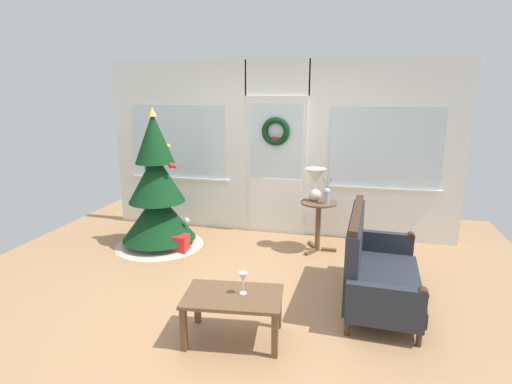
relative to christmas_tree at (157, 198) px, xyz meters
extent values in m
plane|color=#AD7F56|center=(1.49, -1.14, -0.69)|extent=(6.76, 6.76, 0.00)
cube|color=white|center=(-0.04, 0.95, 0.59)|extent=(2.15, 0.08, 2.55)
cube|color=white|center=(3.01, 0.95, 0.59)|extent=(2.15, 0.08, 2.55)
cube|color=white|center=(1.49, 0.95, 1.61)|extent=(0.94, 0.08, 0.50)
cube|color=silver|center=(1.49, 0.91, 0.34)|extent=(0.90, 0.05, 2.05)
cube|color=white|center=(1.49, 0.88, -0.24)|extent=(0.78, 0.02, 0.80)
cube|color=silver|center=(1.49, 0.88, 0.71)|extent=(0.78, 0.01, 1.10)
cube|color=silver|center=(-0.04, 0.89, 0.66)|extent=(1.50, 0.01, 1.10)
cube|color=silver|center=(3.01, 0.89, 0.66)|extent=(1.50, 0.01, 1.10)
cube|color=silver|center=(-0.04, 0.88, 0.09)|extent=(1.59, 0.06, 0.03)
cube|color=silver|center=(3.01, 0.88, 0.09)|extent=(1.59, 0.06, 0.03)
torus|color=black|center=(1.49, 0.85, 0.86)|extent=(0.41, 0.09, 0.41)
cube|color=red|center=(1.49, 0.83, 0.73)|extent=(0.10, 0.02, 0.10)
cylinder|color=#4C331E|center=(0.00, 0.00, -0.60)|extent=(0.10, 0.10, 0.18)
cone|color=beige|center=(0.00, 0.00, -0.64)|extent=(1.23, 1.23, 0.10)
cone|color=#0F3819|center=(0.00, 0.00, -0.25)|extent=(1.01, 1.01, 0.67)
cone|color=#0F3819|center=(0.00, 0.00, 0.29)|extent=(0.77, 0.77, 0.67)
cone|color=#0F3819|center=(0.00, 0.00, 0.82)|extent=(0.53, 0.53, 0.67)
cone|color=#E0BC4C|center=(0.00, 0.00, 1.17)|extent=(0.12, 0.12, 0.12)
sphere|color=red|center=(0.26, -0.06, 0.47)|extent=(0.08, 0.08, 0.08)
sphere|color=gold|center=(0.11, 0.19, 0.69)|extent=(0.07, 0.07, 0.07)
sphere|color=silver|center=(0.40, 0.04, -0.31)|extent=(0.08, 0.08, 0.08)
sphere|color=#264CB2|center=(-0.23, 0.20, 0.37)|extent=(0.08, 0.08, 0.08)
sphere|color=red|center=(0.19, 0.21, 0.40)|extent=(0.05, 0.05, 0.05)
cylinder|color=#3D281C|center=(3.22, -1.68, -0.62)|extent=(0.05, 0.05, 0.14)
cylinder|color=#3D281C|center=(3.30, -0.29, -0.62)|extent=(0.05, 0.05, 0.14)
cylinder|color=#3D281C|center=(2.63, -1.65, -0.62)|extent=(0.05, 0.05, 0.14)
cylinder|color=#3D281C|center=(2.70, -0.26, -0.62)|extent=(0.05, 0.05, 0.14)
cube|color=#282D38|center=(2.96, -0.97, -0.48)|extent=(0.79, 1.37, 0.14)
cube|color=#282D38|center=(2.66, -0.96, -0.10)|extent=(0.19, 1.34, 0.62)
cube|color=#3D281C|center=(2.66, -0.96, 0.24)|extent=(0.15, 1.31, 0.06)
cube|color=#282D38|center=(2.92, -1.68, -0.36)|extent=(0.67, 0.12, 0.38)
cylinder|color=#3D281C|center=(3.22, -1.70, -0.19)|extent=(0.09, 0.09, 0.09)
cube|color=#282D38|center=(3.00, -0.26, -0.36)|extent=(0.67, 0.12, 0.38)
cylinder|color=#3D281C|center=(3.29, -0.28, -0.19)|extent=(0.09, 0.09, 0.09)
cylinder|color=brown|center=(2.18, 0.31, -0.01)|extent=(0.48, 0.48, 0.02)
cylinder|color=brown|center=(2.18, 0.31, -0.36)|extent=(0.07, 0.07, 0.66)
cube|color=brown|center=(2.34, 0.31, -0.67)|extent=(0.20, 0.05, 0.04)
cube|color=brown|center=(2.10, 0.44, -0.67)|extent=(0.14, 0.20, 0.04)
cube|color=brown|center=(2.10, 0.17, -0.67)|extent=(0.14, 0.20, 0.04)
sphere|color=silver|center=(2.12, 0.35, 0.08)|extent=(0.16, 0.16, 0.16)
cylinder|color=silver|center=(2.12, 0.35, 0.21)|extent=(0.02, 0.02, 0.06)
cone|color=silver|center=(2.12, 0.35, 0.34)|extent=(0.28, 0.28, 0.20)
cylinder|color=#99ADBC|center=(2.28, 0.25, 0.08)|extent=(0.09, 0.09, 0.16)
sphere|color=#99ADBC|center=(2.28, 0.25, 0.16)|extent=(0.10, 0.10, 0.10)
cylinder|color=#4C7042|center=(2.26, 0.25, 0.26)|extent=(0.07, 0.01, 0.17)
cylinder|color=#4C7042|center=(2.28, 0.25, 0.26)|extent=(0.01, 0.01, 0.18)
cylinder|color=#4C7042|center=(2.30, 0.25, 0.26)|extent=(0.07, 0.01, 0.17)
cube|color=brown|center=(1.65, -1.94, -0.28)|extent=(0.89, 0.61, 0.03)
cube|color=brown|center=(1.30, -2.20, -0.49)|extent=(0.05, 0.05, 0.39)
cube|color=brown|center=(2.05, -2.11, -0.49)|extent=(0.05, 0.05, 0.39)
cube|color=brown|center=(1.25, -1.76, -0.49)|extent=(0.05, 0.05, 0.39)
cube|color=brown|center=(2.01, -1.68, -0.49)|extent=(0.05, 0.05, 0.39)
cylinder|color=silver|center=(1.73, -1.89, -0.26)|extent=(0.06, 0.06, 0.01)
cylinder|color=silver|center=(1.73, -1.89, -0.21)|extent=(0.01, 0.01, 0.10)
cone|color=silver|center=(1.73, -1.89, -0.12)|extent=(0.08, 0.08, 0.09)
cube|color=red|center=(0.37, -0.17, -0.57)|extent=(0.23, 0.21, 0.23)
camera|label=1|loc=(2.59, -5.03, 1.44)|focal=28.97mm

